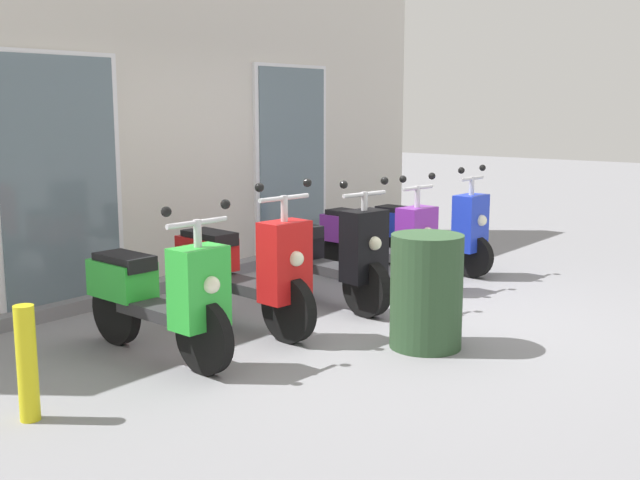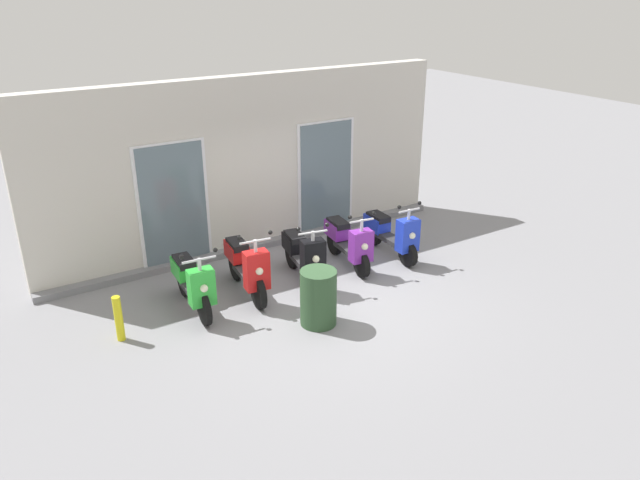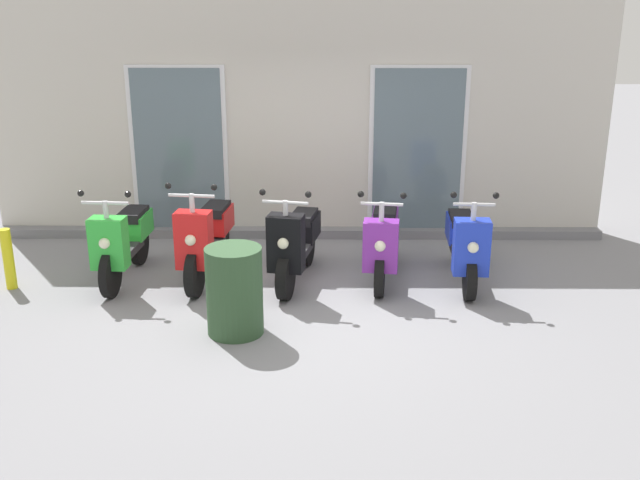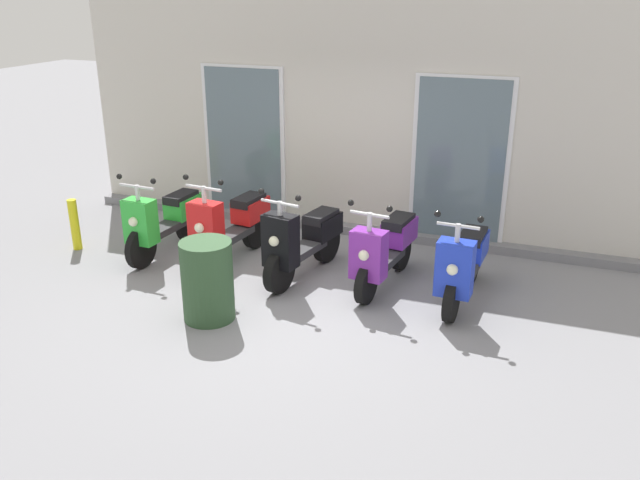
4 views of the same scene
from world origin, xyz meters
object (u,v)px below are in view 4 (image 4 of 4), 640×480
Objects in this scene: scooter_green at (164,219)px; scooter_red at (230,226)px; curb_bollard at (75,225)px; scooter_purple at (385,249)px; scooter_black at (303,241)px; scooter_blue at (464,263)px; trash_bin at (208,281)px.

scooter_green is 0.95m from scooter_red.
curb_bollard is at bearing -171.87° from scooter_red.
scooter_black is at bearing -174.47° from scooter_purple.
scooter_red reaches higher than scooter_black.
scooter_green reaches higher than curb_bollard.
scooter_blue is (1.93, 0.02, -0.01)m from scooter_black.
scooter_black is 1.00× the size of scooter_blue.
scooter_green reaches higher than trash_bin.
curb_bollard is at bearing -177.15° from scooter_blue.
scooter_red is at bearing 2.28° from scooter_green.
scooter_purple is 1.76× the size of trash_bin.
scooter_purple is 2.20× the size of curb_bollard.
scooter_red is 1.07× the size of scooter_purple.
scooter_purple is at bearing 175.51° from scooter_blue.
scooter_red reaches higher than trash_bin.
scooter_purple is at bearing 5.53° from scooter_black.
scooter_red is (0.95, 0.04, 0.02)m from scooter_green.
scooter_green is at bearing -177.72° from scooter_red.
curb_bollard is (-1.23, -0.27, -0.13)m from scooter_green.
scooter_red is at bearing 108.80° from trash_bin.
scooter_red is 2.96m from scooter_blue.
scooter_red is 1.88× the size of trash_bin.
trash_bin is at bearing -22.84° from curb_bollard.
scooter_red reaches higher than curb_bollard.
scooter_black reaches higher than trash_bin.
scooter_black is at bearing -4.41° from scooter_red.
scooter_blue is at bearing -4.49° from scooter_purple.
scooter_green is at bearing -178.94° from scooter_purple.
scooter_green is 1.79× the size of trash_bin.
trash_bin is (-0.54, -1.36, -0.03)m from scooter_black.
curb_bollard is (-3.21, -0.23, -0.12)m from scooter_black.
scooter_black reaches higher than scooter_green.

